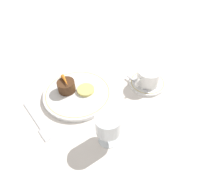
{
  "coord_description": "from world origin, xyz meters",
  "views": [
    {
      "loc": [
        0.26,
        0.45,
        0.56
      ],
      "look_at": [
        -0.05,
        0.09,
        0.04
      ],
      "focal_mm": 35.0,
      "sensor_mm": 36.0,
      "label": 1
    }
  ],
  "objects_px": {
    "wine_glass": "(108,126)",
    "fork": "(39,125)",
    "coffee_cup": "(148,76)",
    "dessert_cake": "(66,86)",
    "dinner_plate": "(78,94)"
  },
  "relations": [
    {
      "from": "dinner_plate",
      "to": "coffee_cup",
      "type": "bearing_deg",
      "value": 151.42
    },
    {
      "from": "fork",
      "to": "coffee_cup",
      "type": "bearing_deg",
      "value": 166.03
    },
    {
      "from": "dinner_plate",
      "to": "wine_glass",
      "type": "height_order",
      "value": "wine_glass"
    },
    {
      "from": "dinner_plate",
      "to": "dessert_cake",
      "type": "relative_size",
      "value": 3.94
    },
    {
      "from": "coffee_cup",
      "to": "wine_glass",
      "type": "height_order",
      "value": "wine_glass"
    },
    {
      "from": "wine_glass",
      "to": "fork",
      "type": "distance_m",
      "value": 0.23
    },
    {
      "from": "coffee_cup",
      "to": "wine_glass",
      "type": "distance_m",
      "value": 0.27
    },
    {
      "from": "coffee_cup",
      "to": "fork",
      "type": "xyz_separation_m",
      "value": [
        0.39,
        -0.1,
        -0.04
      ]
    },
    {
      "from": "coffee_cup",
      "to": "fork",
      "type": "bearing_deg",
      "value": -13.97
    },
    {
      "from": "coffee_cup",
      "to": "dessert_cake",
      "type": "height_order",
      "value": "coffee_cup"
    },
    {
      "from": "dessert_cake",
      "to": "fork",
      "type": "bearing_deg",
      "value": 22.1
    },
    {
      "from": "dinner_plate",
      "to": "dessert_cake",
      "type": "height_order",
      "value": "dessert_cake"
    },
    {
      "from": "coffee_cup",
      "to": "dessert_cake",
      "type": "relative_size",
      "value": 1.79
    },
    {
      "from": "coffee_cup",
      "to": "fork",
      "type": "relative_size",
      "value": 0.6
    },
    {
      "from": "dessert_cake",
      "to": "dinner_plate",
      "type": "bearing_deg",
      "value": 121.26
    }
  ]
}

